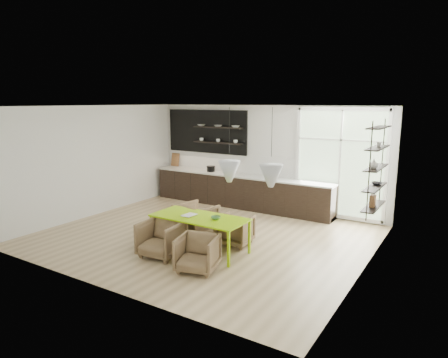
# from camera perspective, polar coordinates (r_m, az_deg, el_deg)

# --- Properties ---
(room) EXTENTS (7.02, 6.01, 2.91)m
(room) POSITION_cam_1_polar(r_m,az_deg,el_deg) (9.41, 3.87, 1.59)
(room) COLOR tan
(room) RESTS_ON ground
(kitchen_run) EXTENTS (5.54, 0.69, 2.75)m
(kitchen_run) POSITION_cam_1_polar(r_m,az_deg,el_deg) (11.55, 1.96, -0.98)
(kitchen_run) COLOR black
(kitchen_run) RESTS_ON ground
(right_shelving) EXTENTS (0.26, 1.22, 1.90)m
(right_shelving) POSITION_cam_1_polar(r_m,az_deg,el_deg) (8.53, 20.84, 1.19)
(right_shelving) COLOR black
(right_shelving) RESTS_ON ground
(dining_table) EXTENTS (1.97, 0.89, 0.72)m
(dining_table) POSITION_cam_1_polar(r_m,az_deg,el_deg) (8.10, -3.54, -5.73)
(dining_table) COLOR #8FCE03
(dining_table) RESTS_ON ground
(armchair_back_left) EXTENTS (0.93, 0.95, 0.74)m
(armchair_back_left) POSITION_cam_1_polar(r_m,az_deg,el_deg) (9.11, -3.96, -5.80)
(armchair_back_left) COLOR brown
(armchair_back_left) RESTS_ON ground
(armchair_back_right) EXTENTS (0.73, 0.75, 0.63)m
(armchair_back_right) POSITION_cam_1_polar(r_m,az_deg,el_deg) (8.56, 1.59, -7.26)
(armchair_back_right) COLOR brown
(armchair_back_right) RESTS_ON ground
(armchair_front_left) EXTENTS (0.82, 0.84, 0.71)m
(armchair_front_left) POSITION_cam_1_polar(r_m,az_deg,el_deg) (8.01, -8.93, -8.40)
(armchair_front_left) COLOR brown
(armchair_front_left) RESTS_ON ground
(armchair_front_right) EXTENTS (0.85, 0.87, 0.65)m
(armchair_front_right) POSITION_cam_1_polar(r_m,az_deg,el_deg) (7.30, -3.80, -10.54)
(armchair_front_right) COLOR brown
(armchair_front_right) RESTS_ON ground
(wire_stool) EXTENTS (0.34, 0.34, 0.43)m
(wire_stool) POSITION_cam_1_polar(r_m,az_deg,el_deg) (8.67, -11.59, -7.53)
(wire_stool) COLOR black
(wire_stool) RESTS_ON ground
(table_book) EXTENTS (0.24, 0.31, 0.03)m
(table_book) POSITION_cam_1_polar(r_m,az_deg,el_deg) (8.23, -5.56, -5.04)
(table_book) COLOR white
(table_book) RESTS_ON dining_table
(table_bowl) EXTENTS (0.20, 0.20, 0.06)m
(table_bowl) POSITION_cam_1_polar(r_m,az_deg,el_deg) (7.90, -1.18, -5.57)
(table_bowl) COLOR #487945
(table_bowl) RESTS_ON dining_table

